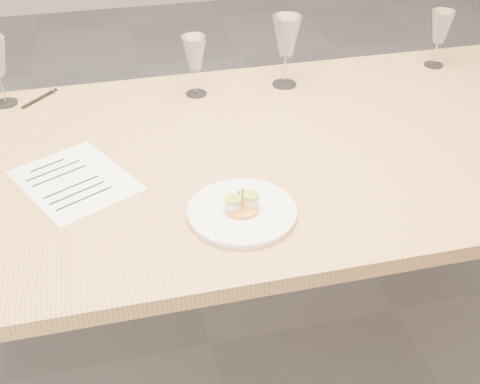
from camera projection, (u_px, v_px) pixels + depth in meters
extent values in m
plane|color=slate|center=(210.00, 344.00, 2.01)|extent=(7.00, 7.00, 0.00)
cube|color=tan|center=(202.00, 160.00, 1.59)|extent=(2.40, 1.00, 0.04)
cylinder|color=tan|center=(466.00, 152.00, 2.33)|extent=(0.07, 0.07, 0.71)
cylinder|color=white|center=(242.00, 212.00, 1.36)|extent=(0.24, 0.24, 0.01)
cylinder|color=white|center=(242.00, 210.00, 1.35)|extent=(0.25, 0.25, 0.01)
cylinder|color=orange|center=(242.00, 208.00, 1.35)|extent=(0.08, 0.08, 0.01)
cylinder|color=#FFF8D0|center=(233.00, 204.00, 1.33)|extent=(0.04, 0.04, 0.02)
cylinder|color=#FFF8D0|center=(251.00, 201.00, 1.34)|extent=(0.04, 0.04, 0.02)
cylinder|color=#A8C536|center=(233.00, 199.00, 1.33)|extent=(0.04, 0.04, 0.01)
cylinder|color=#A8C536|center=(251.00, 195.00, 1.34)|extent=(0.04, 0.04, 0.01)
cylinder|color=tan|center=(267.00, 217.00, 1.33)|extent=(0.04, 0.04, 0.00)
cube|color=white|center=(75.00, 180.00, 1.47)|extent=(0.34, 0.37, 0.00)
cube|color=black|center=(48.00, 165.00, 1.52)|extent=(0.09, 0.05, 0.00)
cube|color=black|center=(53.00, 171.00, 1.51)|extent=(0.13, 0.07, 0.00)
cube|color=black|center=(59.00, 176.00, 1.49)|extent=(0.13, 0.07, 0.00)
cube|color=black|center=(71.00, 187.00, 1.45)|extent=(0.13, 0.07, 0.00)
cube|color=black|center=(78.00, 193.00, 1.43)|extent=(0.13, 0.07, 0.00)
cube|color=black|center=(84.00, 199.00, 1.41)|extent=(0.13, 0.07, 0.00)
cylinder|color=black|center=(40.00, 98.00, 1.82)|extent=(0.10, 0.11, 0.01)
cube|color=silver|center=(51.00, 90.00, 1.85)|extent=(0.02, 0.02, 0.00)
cylinder|color=white|center=(6.00, 103.00, 1.80)|extent=(0.07, 0.07, 0.00)
cylinder|color=white|center=(2.00, 89.00, 1.78)|extent=(0.01, 0.01, 0.09)
cylinder|color=white|center=(196.00, 94.00, 1.85)|extent=(0.06, 0.06, 0.00)
cylinder|color=white|center=(196.00, 81.00, 1.83)|extent=(0.01, 0.01, 0.08)
cone|color=white|center=(194.00, 53.00, 1.78)|extent=(0.07, 0.07, 0.10)
cylinder|color=white|center=(284.00, 84.00, 1.91)|extent=(0.08, 0.08, 0.00)
cylinder|color=white|center=(285.00, 70.00, 1.88)|extent=(0.01, 0.01, 0.09)
cone|color=white|center=(287.00, 36.00, 1.82)|extent=(0.09, 0.09, 0.12)
cylinder|color=white|center=(433.00, 65.00, 2.03)|extent=(0.07, 0.07, 0.00)
cylinder|color=white|center=(436.00, 53.00, 2.01)|extent=(0.01, 0.01, 0.08)
cone|color=white|center=(441.00, 27.00, 1.95)|extent=(0.07, 0.07, 0.10)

